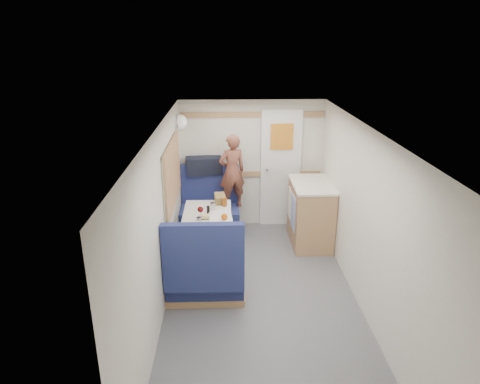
{
  "coord_description": "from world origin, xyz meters",
  "views": [
    {
      "loc": [
        -0.39,
        -4.14,
        2.88
      ],
      "look_at": [
        -0.23,
        0.9,
        1.04
      ],
      "focal_mm": 32.0,
      "sensor_mm": 36.0,
      "label": 1
    }
  ],
  "objects_px": {
    "tumbler_right": "(213,206)",
    "bread_loaf": "(220,198)",
    "bench_far": "(210,216)",
    "cheese_block": "(206,216)",
    "tumbler_left": "(199,221)",
    "pepper_grinder": "(208,210)",
    "person": "(232,172)",
    "duffel_bag": "(204,166)",
    "orange_fruit": "(224,217)",
    "wine_glass": "(200,210)",
    "galley_counter": "(310,213)",
    "tray": "(220,216)",
    "dome_light": "(180,122)",
    "bench_near": "(205,276)",
    "dinette_table": "(208,224)",
    "beer_glass": "(224,202)"
  },
  "relations": [
    {
      "from": "tumbler_left",
      "to": "cheese_block",
      "type": "bearing_deg",
      "value": 66.91
    },
    {
      "from": "cheese_block",
      "to": "tumbler_left",
      "type": "distance_m",
      "value": 0.19
    },
    {
      "from": "bench_far",
      "to": "cheese_block",
      "type": "bearing_deg",
      "value": -90.65
    },
    {
      "from": "duffel_bag",
      "to": "orange_fruit",
      "type": "distance_m",
      "value": 1.45
    },
    {
      "from": "bench_far",
      "to": "tumbler_right",
      "type": "bearing_deg",
      "value": -84.91
    },
    {
      "from": "dinette_table",
      "to": "duffel_bag",
      "type": "bearing_deg",
      "value": 94.24
    },
    {
      "from": "bench_near",
      "to": "beer_glass",
      "type": "xyz_separation_m",
      "value": [
        0.23,
        1.09,
        0.48
      ]
    },
    {
      "from": "bench_far",
      "to": "tumbler_left",
      "type": "relative_size",
      "value": 10.47
    },
    {
      "from": "galley_counter",
      "to": "duffel_bag",
      "type": "height_order",
      "value": "duffel_bag"
    },
    {
      "from": "tray",
      "to": "bread_loaf",
      "type": "xyz_separation_m",
      "value": [
        -0.01,
        0.51,
        0.04
      ]
    },
    {
      "from": "person",
      "to": "dinette_table",
      "type": "bearing_deg",
      "value": 48.13
    },
    {
      "from": "dinette_table",
      "to": "dome_light",
      "type": "bearing_deg",
      "value": 114.65
    },
    {
      "from": "galley_counter",
      "to": "beer_glass",
      "type": "bearing_deg",
      "value": -165.45
    },
    {
      "from": "galley_counter",
      "to": "cheese_block",
      "type": "height_order",
      "value": "galley_counter"
    },
    {
      "from": "bench_near",
      "to": "orange_fruit",
      "type": "distance_m",
      "value": 0.79
    },
    {
      "from": "galley_counter",
      "to": "tumbler_right",
      "type": "relative_size",
      "value": 9.16
    },
    {
      "from": "wine_glass",
      "to": "tumbler_left",
      "type": "height_order",
      "value": "wine_glass"
    },
    {
      "from": "dinette_table",
      "to": "bench_near",
      "type": "relative_size",
      "value": 0.88
    },
    {
      "from": "duffel_bag",
      "to": "bread_loaf",
      "type": "bearing_deg",
      "value": -79.58
    },
    {
      "from": "duffel_bag",
      "to": "tray",
      "type": "distance_m",
      "value": 1.32
    },
    {
      "from": "bench_far",
      "to": "cheese_block",
      "type": "xyz_separation_m",
      "value": [
        -0.01,
        -1.07,
        0.46
      ]
    },
    {
      "from": "cheese_block",
      "to": "tumbler_left",
      "type": "relative_size",
      "value": 1.06
    },
    {
      "from": "dome_light",
      "to": "tray",
      "type": "xyz_separation_m",
      "value": [
        0.56,
        -0.99,
        -1.02
      ]
    },
    {
      "from": "person",
      "to": "cheese_block",
      "type": "xyz_separation_m",
      "value": [
        -0.35,
        -1.07,
        -0.25
      ]
    },
    {
      "from": "wine_glass",
      "to": "dinette_table",
      "type": "bearing_deg",
      "value": 69.67
    },
    {
      "from": "bench_near",
      "to": "pepper_grinder",
      "type": "distance_m",
      "value": 0.97
    },
    {
      "from": "tumbler_right",
      "to": "bread_loaf",
      "type": "xyz_separation_m",
      "value": [
        0.1,
        0.28,
        0.0
      ]
    },
    {
      "from": "orange_fruit",
      "to": "tumbler_left",
      "type": "xyz_separation_m",
      "value": [
        -0.31,
        -0.1,
        -0.01
      ]
    },
    {
      "from": "pepper_grinder",
      "to": "bench_near",
      "type": "bearing_deg",
      "value": -91.06
    },
    {
      "from": "bench_near",
      "to": "cheese_block",
      "type": "xyz_separation_m",
      "value": [
        -0.01,
        0.66,
        0.46
      ]
    },
    {
      "from": "dome_light",
      "to": "galley_counter",
      "type": "xyz_separation_m",
      "value": [
        1.86,
        -0.3,
        -1.28
      ]
    },
    {
      "from": "duffel_bag",
      "to": "wine_glass",
      "type": "height_order",
      "value": "duffel_bag"
    },
    {
      "from": "person",
      "to": "wine_glass",
      "type": "xyz_separation_m",
      "value": [
        -0.41,
        -1.07,
        -0.16
      ]
    },
    {
      "from": "bench_near",
      "to": "wine_glass",
      "type": "relative_size",
      "value": 6.25
    },
    {
      "from": "dome_light",
      "to": "orange_fruit",
      "type": "bearing_deg",
      "value": -61.24
    },
    {
      "from": "tumbler_left",
      "to": "pepper_grinder",
      "type": "height_order",
      "value": "pepper_grinder"
    },
    {
      "from": "tray",
      "to": "tumbler_right",
      "type": "relative_size",
      "value": 3.77
    },
    {
      "from": "pepper_grinder",
      "to": "bread_loaf",
      "type": "distance_m",
      "value": 0.42
    },
    {
      "from": "dome_light",
      "to": "duffel_bag",
      "type": "distance_m",
      "value": 0.83
    },
    {
      "from": "tumbler_right",
      "to": "cheese_block",
      "type": "bearing_deg",
      "value": -104.9
    },
    {
      "from": "dinette_table",
      "to": "orange_fruit",
      "type": "height_order",
      "value": "orange_fruit"
    },
    {
      "from": "dome_light",
      "to": "cheese_block",
      "type": "xyz_separation_m",
      "value": [
        0.38,
        -1.05,
        -0.99
      ]
    },
    {
      "from": "duffel_bag",
      "to": "tumbler_right",
      "type": "distance_m",
      "value": 1.07
    },
    {
      "from": "dome_light",
      "to": "dinette_table",
      "type": "bearing_deg",
      "value": -65.35
    },
    {
      "from": "bench_near",
      "to": "cheese_block",
      "type": "distance_m",
      "value": 0.8
    },
    {
      "from": "tray",
      "to": "tumbler_right",
      "type": "height_order",
      "value": "tumbler_right"
    },
    {
      "from": "wine_glass",
      "to": "tumbler_right",
      "type": "xyz_separation_m",
      "value": [
        0.14,
        0.3,
        -0.07
      ]
    },
    {
      "from": "orange_fruit",
      "to": "dome_light",
      "type": "bearing_deg",
      "value": 118.76
    },
    {
      "from": "bench_far",
      "to": "bench_near",
      "type": "distance_m",
      "value": 1.73
    },
    {
      "from": "orange_fruit",
      "to": "pepper_grinder",
      "type": "relative_size",
      "value": 0.75
    }
  ]
}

